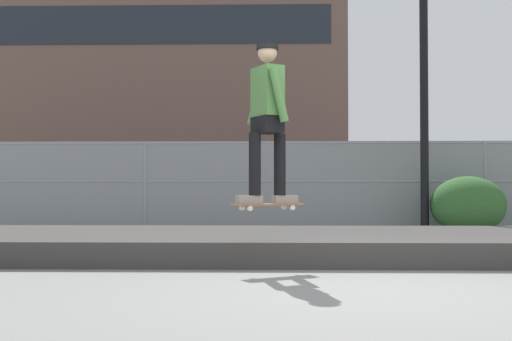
% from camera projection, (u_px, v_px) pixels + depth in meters
% --- Properties ---
extents(ground_plane, '(120.00, 120.00, 0.00)m').
position_uv_depth(ground_plane, '(373.00, 292.00, 5.61)').
color(ground_plane, slate).
extents(gravel_berm, '(14.55, 3.18, 0.30)m').
position_uv_depth(gravel_berm, '(338.00, 244.00, 8.65)').
color(gravel_berm, '#3D3A38').
rests_on(gravel_berm, ground_plane).
extents(skateboard, '(0.80, 0.57, 0.07)m').
position_uv_depth(skateboard, '(267.00, 205.00, 7.00)').
color(skateboard, '#9E5B33').
extents(skater, '(0.68, 0.62, 1.74)m').
position_uv_depth(skater, '(267.00, 112.00, 7.03)').
color(skater, gray).
rests_on(skater, skateboard).
extents(chain_fence, '(21.03, 0.06, 1.85)m').
position_uv_depth(chain_fence, '(314.00, 186.00, 13.37)').
color(chain_fence, gray).
rests_on(chain_fence, ground_plane).
extents(street_lamp, '(0.44, 0.44, 7.25)m').
position_uv_depth(street_lamp, '(424.00, 3.00, 12.57)').
color(street_lamp, black).
rests_on(street_lamp, ground_plane).
extents(parked_car_near, '(4.54, 2.23, 1.66)m').
position_uv_depth(parked_car_near, '(156.00, 189.00, 16.54)').
color(parked_car_near, '#B7BABF').
rests_on(parked_car_near, ground_plane).
extents(parked_car_mid, '(4.55, 2.26, 1.66)m').
position_uv_depth(parked_car_mid, '(383.00, 190.00, 16.20)').
color(parked_car_mid, maroon).
rests_on(parked_car_mid, ground_plane).
extents(library_building, '(26.72, 10.73, 18.06)m').
position_uv_depth(library_building, '(153.00, 73.00, 46.56)').
color(library_building, brown).
rests_on(library_building, ground_plane).
extents(shrub_left, '(1.44, 1.18, 1.11)m').
position_uv_depth(shrub_left, '(468.00, 205.00, 12.44)').
color(shrub_left, '#2D5B28').
rests_on(shrub_left, ground_plane).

